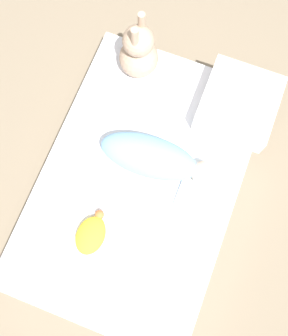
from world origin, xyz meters
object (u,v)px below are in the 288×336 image
object	(u,v)px
pillow	(239,104)
turtle_plush	(91,234)
bunny_plush	(139,52)
swaddled_baby	(153,158)

from	to	relation	value
pillow	turtle_plush	bearing A→B (deg)	152.88
pillow	bunny_plush	xyz separation A→B (m)	(0.04, 0.51, 0.08)
turtle_plush	bunny_plush	bearing A→B (deg)	6.99
pillow	bunny_plush	size ratio (longest dim) A/B	0.97
swaddled_baby	bunny_plush	world-z (taller)	bunny_plush
swaddled_baby	bunny_plush	xyz separation A→B (m)	(0.43, 0.23, 0.06)
bunny_plush	pillow	bearing A→B (deg)	-94.19
swaddled_baby	pillow	distance (m)	0.48
swaddled_baby	pillow	bearing A→B (deg)	51.13
swaddled_baby	bunny_plush	size ratio (longest dim) A/B	1.46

